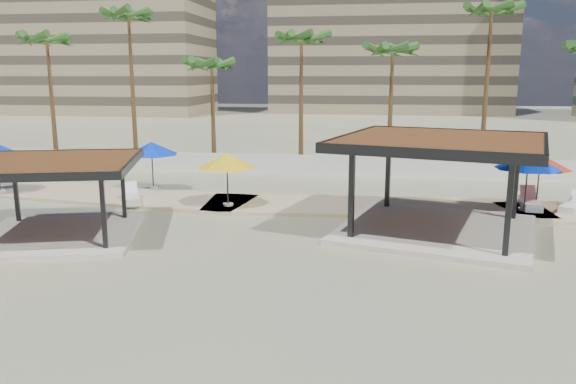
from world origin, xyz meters
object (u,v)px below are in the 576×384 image
pavilion_central (439,176)px  lounger_b (572,206)px  pavilion_west (55,192)px  lounger_c (530,203)px  umbrella_c (540,162)px  lounger_a (131,198)px

pavilion_central → lounger_b: 7.81m
pavilion_west → lounger_c: (19.47, 7.38, -1.46)m
umbrella_c → lounger_b: (1.44, -0.51, -1.95)m
pavilion_central → lounger_b: bearing=47.0°
umbrella_c → lounger_a: umbrella_c is taller
pavilion_central → lounger_a: pavilion_central is taller
pavilion_central → lounger_b: pavilion_central is taller
pavilion_central → lounger_c: size_ratio=4.04×
pavilion_central → lounger_a: bearing=-174.9°
lounger_b → umbrella_c: bearing=102.6°
umbrella_c → lounger_b: bearing=-19.3°
pavilion_central → lounger_a: (-14.26, 2.59, -1.94)m
lounger_b → lounger_c: 1.78m
lounger_a → lounger_b: size_ratio=1.05×
pavilion_central → lounger_c: bearing=58.1°
pavilion_central → umbrella_c: pavilion_central is taller
pavilion_central → pavilion_west: bearing=-152.9°
umbrella_c → lounger_c: size_ratio=1.58×
pavilion_west → lounger_b: 22.40m
umbrella_c → lounger_c: 1.97m
pavilion_central → lounger_b: (6.45, 3.97, -1.94)m
lounger_b → lounger_c: bearing=110.3°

